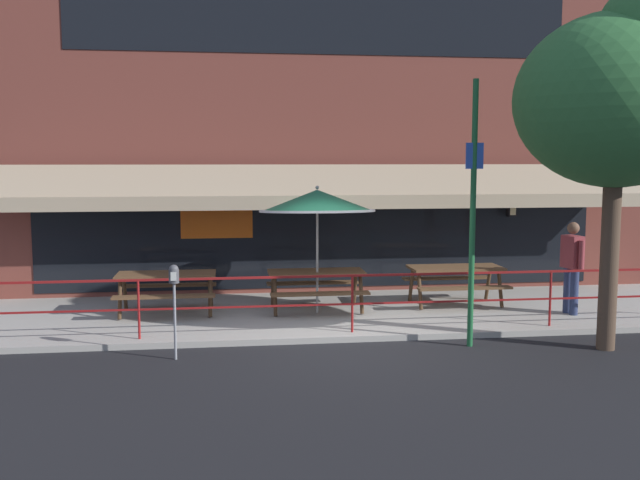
{
  "coord_description": "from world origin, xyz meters",
  "views": [
    {
      "loc": [
        -2.03,
        -11.11,
        2.95
      ],
      "look_at": [
        -0.37,
        1.6,
        1.5
      ],
      "focal_mm": 40.0,
      "sensor_mm": 36.0,
      "label": 1
    }
  ],
  "objects_px": {
    "picnic_table_right": "(455,275)",
    "street_sign_pole": "(473,211)",
    "street_tree_curbside": "(625,89)",
    "picnic_table_left": "(166,282)",
    "pedestrian_walking": "(572,263)",
    "parking_meter_near": "(174,283)",
    "picnic_table_centre": "(316,279)",
    "patio_umbrella_centre": "(317,202)"
  },
  "relations": [
    {
      "from": "parking_meter_near",
      "to": "street_tree_curbside",
      "type": "relative_size",
      "value": 0.25
    },
    {
      "from": "street_tree_curbside",
      "to": "patio_umbrella_centre",
      "type": "bearing_deg",
      "value": 146.42
    },
    {
      "from": "street_sign_pole",
      "to": "patio_umbrella_centre",
      "type": "bearing_deg",
      "value": 132.61
    },
    {
      "from": "pedestrian_walking",
      "to": "parking_meter_near",
      "type": "distance_m",
      "value": 7.31
    },
    {
      "from": "picnic_table_centre",
      "to": "pedestrian_walking",
      "type": "relative_size",
      "value": 1.05
    },
    {
      "from": "picnic_table_left",
      "to": "patio_umbrella_centre",
      "type": "bearing_deg",
      "value": -4.85
    },
    {
      "from": "parking_meter_near",
      "to": "street_tree_curbside",
      "type": "distance_m",
      "value": 7.31
    },
    {
      "from": "pedestrian_walking",
      "to": "street_sign_pole",
      "type": "xyz_separation_m",
      "value": [
        -2.5,
        -1.62,
        1.09
      ]
    },
    {
      "from": "picnic_table_left",
      "to": "picnic_table_right",
      "type": "bearing_deg",
      "value": 1.14
    },
    {
      "from": "picnic_table_centre",
      "to": "picnic_table_right",
      "type": "xyz_separation_m",
      "value": [
        2.78,
        0.21,
        0.0
      ]
    },
    {
      "from": "pedestrian_walking",
      "to": "parking_meter_near",
      "type": "height_order",
      "value": "pedestrian_walking"
    },
    {
      "from": "street_tree_curbside",
      "to": "picnic_table_centre",
      "type": "bearing_deg",
      "value": 145.15
    },
    {
      "from": "picnic_table_left",
      "to": "street_sign_pole",
      "type": "height_order",
      "value": "street_sign_pole"
    },
    {
      "from": "patio_umbrella_centre",
      "to": "pedestrian_walking",
      "type": "bearing_deg",
      "value": -8.7
    },
    {
      "from": "picnic_table_left",
      "to": "picnic_table_centre",
      "type": "xyz_separation_m",
      "value": [
        2.78,
        -0.1,
        0.0
      ]
    },
    {
      "from": "picnic_table_right",
      "to": "street_sign_pole",
      "type": "distance_m",
      "value": 3.11
    },
    {
      "from": "patio_umbrella_centre",
      "to": "pedestrian_walking",
      "type": "height_order",
      "value": "patio_umbrella_centre"
    },
    {
      "from": "pedestrian_walking",
      "to": "street_tree_curbside",
      "type": "distance_m",
      "value": 3.65
    },
    {
      "from": "picnic_table_right",
      "to": "parking_meter_near",
      "type": "xyz_separation_m",
      "value": [
        -5.22,
        -2.85,
        0.44
      ]
    },
    {
      "from": "street_sign_pole",
      "to": "pedestrian_walking",
      "type": "bearing_deg",
      "value": 33.0
    },
    {
      "from": "street_tree_curbside",
      "to": "picnic_table_right",
      "type": "bearing_deg",
      "value": 115.26
    },
    {
      "from": "patio_umbrella_centre",
      "to": "street_sign_pole",
      "type": "relative_size",
      "value": 0.57
    },
    {
      "from": "picnic_table_centre",
      "to": "street_sign_pole",
      "type": "relative_size",
      "value": 0.43
    },
    {
      "from": "picnic_table_centre",
      "to": "street_tree_curbside",
      "type": "relative_size",
      "value": 0.32
    },
    {
      "from": "picnic_table_right",
      "to": "street_tree_curbside",
      "type": "xyz_separation_m",
      "value": [
        1.5,
        -3.19,
        3.29
      ]
    },
    {
      "from": "picnic_table_left",
      "to": "parking_meter_near",
      "type": "distance_m",
      "value": 2.8
    },
    {
      "from": "picnic_table_right",
      "to": "pedestrian_walking",
      "type": "xyz_separation_m",
      "value": [
        1.87,
        -1.06,
        0.35
      ]
    },
    {
      "from": "picnic_table_left",
      "to": "pedestrian_walking",
      "type": "relative_size",
      "value": 1.05
    },
    {
      "from": "patio_umbrella_centre",
      "to": "picnic_table_centre",
      "type": "bearing_deg",
      "value": 90.0
    },
    {
      "from": "picnic_table_left",
      "to": "street_tree_curbside",
      "type": "height_order",
      "value": "street_tree_curbside"
    },
    {
      "from": "picnic_table_left",
      "to": "street_sign_pole",
      "type": "bearing_deg",
      "value": -27.56
    },
    {
      "from": "patio_umbrella_centre",
      "to": "parking_meter_near",
      "type": "height_order",
      "value": "patio_umbrella_centre"
    },
    {
      "from": "pedestrian_walking",
      "to": "patio_umbrella_centre",
      "type": "bearing_deg",
      "value": 171.3
    },
    {
      "from": "picnic_table_left",
      "to": "parking_meter_near",
      "type": "height_order",
      "value": "parking_meter_near"
    },
    {
      "from": "picnic_table_left",
      "to": "parking_meter_near",
      "type": "xyz_separation_m",
      "value": [
        0.34,
        -2.74,
        0.44
      ]
    },
    {
      "from": "parking_meter_near",
      "to": "picnic_table_left",
      "type": "bearing_deg",
      "value": 97.11
    },
    {
      "from": "parking_meter_near",
      "to": "street_tree_curbside",
      "type": "bearing_deg",
      "value": -2.89
    },
    {
      "from": "picnic_table_left",
      "to": "street_tree_curbside",
      "type": "distance_m",
      "value": 8.38
    },
    {
      "from": "picnic_table_left",
      "to": "picnic_table_centre",
      "type": "distance_m",
      "value": 2.78
    },
    {
      "from": "picnic_table_left",
      "to": "patio_umbrella_centre",
      "type": "xyz_separation_m",
      "value": [
        2.78,
        -0.24,
        1.47
      ]
    },
    {
      "from": "picnic_table_left",
      "to": "street_sign_pole",
      "type": "relative_size",
      "value": 0.43
    },
    {
      "from": "street_tree_curbside",
      "to": "street_sign_pole",
      "type": "bearing_deg",
      "value": 166.62
    }
  ]
}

